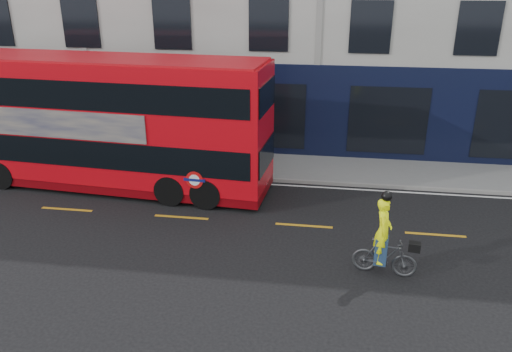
# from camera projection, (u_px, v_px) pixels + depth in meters

# --- Properties ---
(ground) EXTENTS (120.00, 120.00, 0.00)m
(ground) POSITION_uv_depth(u_px,v_px,m) (301.00, 249.00, 14.35)
(ground) COLOR black
(ground) RESTS_ON ground
(pavement) EXTENTS (60.00, 3.00, 0.12)m
(pavement) POSITION_uv_depth(u_px,v_px,m) (311.00, 168.00, 20.30)
(pavement) COLOR gray
(pavement) RESTS_ON ground
(kerb) EXTENTS (60.00, 0.12, 0.13)m
(kerb) POSITION_uv_depth(u_px,v_px,m) (310.00, 182.00, 18.92)
(kerb) COLOR gray
(kerb) RESTS_ON ground
(road_edge_line) EXTENTS (58.00, 0.10, 0.01)m
(road_edge_line) POSITION_uv_depth(u_px,v_px,m) (309.00, 187.00, 18.67)
(road_edge_line) COLOR silver
(road_edge_line) RESTS_ON ground
(lane_dashes) EXTENTS (58.00, 0.12, 0.01)m
(lane_dashes) POSITION_uv_depth(u_px,v_px,m) (304.00, 226.00, 15.73)
(lane_dashes) COLOR #C28616
(lane_dashes) RESTS_ON ground
(bus) EXTENTS (11.97, 3.55, 4.76)m
(bus) POSITION_uv_depth(u_px,v_px,m) (108.00, 122.00, 17.95)
(bus) COLOR red
(bus) RESTS_ON ground
(cyclist) EXTENTS (1.73, 0.73, 2.36)m
(cyclist) POSITION_uv_depth(u_px,v_px,m) (384.00, 247.00, 12.90)
(cyclist) COLOR #424447
(cyclist) RESTS_ON ground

